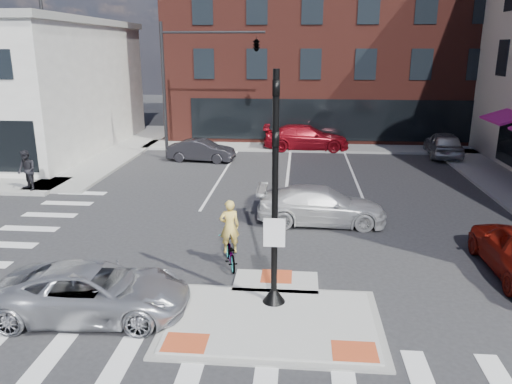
# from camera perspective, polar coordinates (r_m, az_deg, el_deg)

# --- Properties ---
(ground) EXTENTS (120.00, 120.00, 0.00)m
(ground) POSITION_cam_1_polar(r_m,az_deg,el_deg) (13.20, 1.94, -13.66)
(ground) COLOR #28282B
(ground) RESTS_ON ground
(refuge_island) EXTENTS (5.40, 4.65, 0.13)m
(refuge_island) POSITION_cam_1_polar(r_m,az_deg,el_deg) (12.95, 1.88, -14.03)
(refuge_island) COLOR gray
(refuge_island) RESTS_ON ground
(sidewalk_n) EXTENTS (26.00, 3.00, 0.15)m
(sidewalk_n) POSITION_cam_1_polar(r_m,az_deg,el_deg) (34.15, 9.05, 5.03)
(sidewalk_n) COLOR gray
(sidewalk_n) RESTS_ON ground
(building_n) EXTENTS (24.40, 18.40, 15.50)m
(building_n) POSITION_cam_1_polar(r_m,az_deg,el_deg) (43.51, 8.64, 17.64)
(building_n) COLOR #4E1F18
(building_n) RESTS_ON ground
(building_far_left) EXTENTS (10.00, 12.00, 10.00)m
(building_far_left) POSITION_cam_1_polar(r_m,az_deg,el_deg) (63.62, 0.94, 14.78)
(building_far_left) COLOR slate
(building_far_left) RESTS_ON ground
(building_far_right) EXTENTS (12.00, 12.00, 12.00)m
(building_far_right) POSITION_cam_1_polar(r_m,az_deg,el_deg) (65.98, 12.84, 15.31)
(building_far_right) COLOR brown
(building_far_right) RESTS_ON ground
(signal_pole) EXTENTS (0.60, 0.60, 5.98)m
(signal_pole) POSITION_cam_1_polar(r_m,az_deg,el_deg) (12.57, 2.14, -3.40)
(signal_pole) COLOR black
(signal_pole) RESTS_ON refuge_island
(mast_arm_signal) EXTENTS (6.10, 2.24, 8.00)m
(mast_arm_signal) POSITION_cam_1_polar(r_m,az_deg,el_deg) (29.72, -2.89, 15.48)
(mast_arm_signal) COLOR black
(mast_arm_signal) RESTS_ON ground
(silver_suv) EXTENTS (4.95, 2.53, 1.34)m
(silver_suv) POSITION_cam_1_polar(r_m,az_deg,el_deg) (13.43, -18.06, -10.73)
(silver_suv) COLOR #B9BBC1
(silver_suv) RESTS_ON ground
(white_pickup) EXTENTS (4.96, 2.05, 1.43)m
(white_pickup) POSITION_cam_1_polar(r_m,az_deg,el_deg) (19.36, 7.46, -1.54)
(white_pickup) COLOR silver
(white_pickup) RESTS_ON ground
(bg_car_dark) EXTENTS (4.08, 1.81, 1.30)m
(bg_car_dark) POSITION_cam_1_polar(r_m,az_deg,el_deg) (30.06, -6.25, 4.75)
(bg_car_dark) COLOR #232227
(bg_car_dark) RESTS_ON ground
(bg_car_silver) EXTENTS (2.29, 4.82, 1.59)m
(bg_car_silver) POSITION_cam_1_polar(r_m,az_deg,el_deg) (33.19, 20.64, 5.13)
(bg_car_silver) COLOR #ACAFB3
(bg_car_silver) RESTS_ON ground
(bg_car_red) EXTENTS (5.68, 2.40, 1.64)m
(bg_car_red) POSITION_cam_1_polar(r_m,az_deg,el_deg) (33.44, 5.73, 6.21)
(bg_car_red) COLOR maroon
(bg_car_red) RESTS_ON ground
(cyclist) EXTENTS (1.03, 1.78, 2.14)m
(cyclist) POSITION_cam_1_polar(r_m,az_deg,el_deg) (15.53, -3.02, -5.95)
(cyclist) COLOR #3F3F44
(cyclist) RESTS_ON ground
(pedestrian_a) EXTENTS (1.16, 1.10, 1.88)m
(pedestrian_a) POSITION_cam_1_polar(r_m,az_deg,el_deg) (25.45, -24.74, 2.26)
(pedestrian_a) COLOR black
(pedestrian_a) RESTS_ON sidewalk_nw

